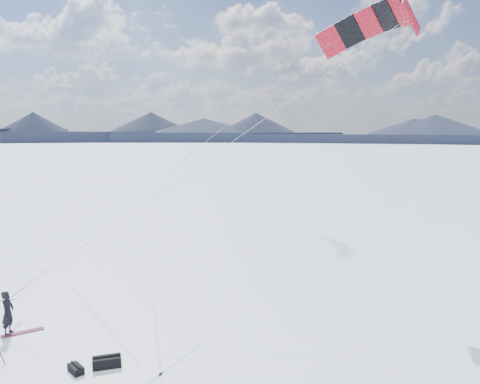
{
  "coord_description": "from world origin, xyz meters",
  "views": [
    {
      "loc": [
        6.38,
        -15.75,
        7.96
      ],
      "look_at": [
        7.74,
        4.88,
        5.23
      ],
      "focal_mm": 35.0,
      "sensor_mm": 36.0,
      "label": 1
    }
  ],
  "objects": [
    {
      "name": "ground",
      "position": [
        0.0,
        0.0,
        0.0
      ],
      "size": [
        1800.0,
        1800.0,
        0.0
      ],
      "primitive_type": "plane",
      "color": "white"
    },
    {
      "name": "horizon_hills",
      "position": [
        -0.0,
        0.0,
        4.48
      ],
      "size": [
        704.84,
        706.81,
        10.22
      ],
      "color": "black",
      "rests_on": "ground"
    },
    {
      "name": "snowkiter",
      "position": [
        -1.56,
        2.35,
        0.0
      ],
      "size": [
        0.45,
        0.66,
        1.74
      ],
      "primitive_type": "imported",
      "rotation": [
        0.0,
        0.0,
        1.51
      ],
      "color": "black",
      "rests_on": "ground"
    },
    {
      "name": "snowboard",
      "position": [
        -1.06,
        2.38,
        0.02
      ],
      "size": [
        1.51,
        1.01,
        0.04
      ],
      "primitive_type": "cube",
      "rotation": [
        0.0,
        0.0,
        0.5
      ],
      "color": "#831C4A",
      "rests_on": "ground"
    },
    {
      "name": "gear_bag_a",
      "position": [
        2.85,
        -0.56,
        0.19
      ],
      "size": [
        1.02,
        0.64,
        0.42
      ],
      "rotation": [
        0.0,
        0.0,
        0.23
      ],
      "color": "black",
      "rests_on": "ground"
    },
    {
      "name": "gear_bag_b",
      "position": [
        1.91,
        -0.87,
        0.13
      ],
      "size": [
        0.67,
        0.72,
        0.3
      ],
      "rotation": [
        0.0,
        0.0,
        -0.9
      ],
      "color": "black",
      "rests_on": "ground"
    },
    {
      "name": "power_kite",
      "position": [
        14.43,
        7.23,
        13.07
      ],
      "size": [
        17.57,
        8.26,
        12.79
      ],
      "color": "#AC111E",
      "rests_on": "ground"
    }
  ]
}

